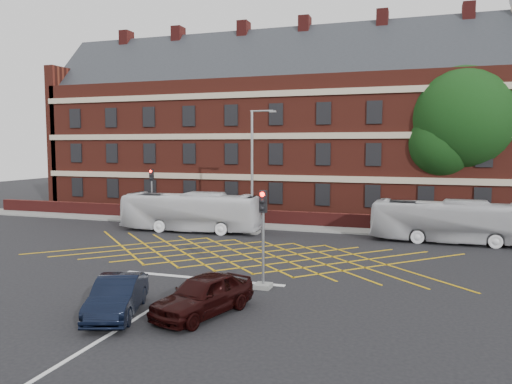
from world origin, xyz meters
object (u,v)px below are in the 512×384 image
(bus_right, at_px, (450,222))
(traffic_light_near, at_px, (263,248))
(car_navy, at_px, (117,296))
(car_maroon, at_px, (203,295))
(street_lamp, at_px, (253,192))
(traffic_light_far, at_px, (152,200))
(utility_cabinet, at_px, (212,282))
(bus_left, at_px, (190,212))
(deciduous_tree, at_px, (461,127))
(direction_signs, at_px, (137,204))

(bus_right, bearing_deg, traffic_light_near, 149.91)
(car_navy, xyz_separation_m, car_maroon, (2.98, 1.01, 0.05))
(traffic_light_near, bearing_deg, car_navy, -129.21)
(street_lamp, bearing_deg, traffic_light_far, 163.67)
(traffic_light_far, bearing_deg, street_lamp, -16.33)
(traffic_light_far, relative_size, street_lamp, 0.50)
(street_lamp, bearing_deg, utility_cabinet, -78.47)
(bus_left, height_order, car_maroon, bus_left)
(bus_left, height_order, bus_right, bus_left)
(deciduous_tree, height_order, street_lamp, deciduous_tree)
(bus_left, relative_size, deciduous_tree, 0.82)
(bus_right, height_order, traffic_light_far, traffic_light_far)
(traffic_light_far, relative_size, direction_signs, 1.94)
(car_maroon, xyz_separation_m, direction_signs, (-14.66, 19.41, 0.63))
(utility_cabinet, bearing_deg, bus_left, 119.00)
(car_maroon, height_order, direction_signs, direction_signs)
(deciduous_tree, height_order, utility_cabinet, deciduous_tree)
(bus_left, relative_size, street_lamp, 1.18)
(bus_right, relative_size, deciduous_tree, 0.79)
(car_navy, xyz_separation_m, direction_signs, (-11.69, 20.41, 0.68))
(car_navy, bearing_deg, traffic_light_near, 31.08)
(street_lamp, bearing_deg, traffic_light_near, -69.58)
(car_maroon, bearing_deg, car_navy, -143.90)
(deciduous_tree, distance_m, utility_cabinet, 26.82)
(car_navy, xyz_separation_m, traffic_light_near, (4.04, 4.95, 1.06))
(car_maroon, height_order, utility_cabinet, car_maroon)
(bus_right, relative_size, street_lamp, 1.14)
(bus_right, distance_m, car_navy, 22.15)
(traffic_light_far, distance_m, street_lamp, 10.17)
(car_maroon, bearing_deg, bus_right, 79.34)
(traffic_light_far, bearing_deg, deciduous_tree, 15.15)
(deciduous_tree, relative_size, traffic_light_near, 2.90)
(bus_left, relative_size, traffic_light_far, 2.38)
(traffic_light_near, bearing_deg, traffic_light_far, 132.76)
(bus_right, relative_size, car_navy, 2.31)
(traffic_light_near, distance_m, direction_signs, 22.06)
(bus_left, bearing_deg, car_maroon, -156.28)
(street_lamp, bearing_deg, bus_left, -172.62)
(car_navy, bearing_deg, bus_left, 87.48)
(car_navy, height_order, direction_signs, direction_signs)
(deciduous_tree, relative_size, utility_cabinet, 15.37)
(car_navy, bearing_deg, direction_signs, 100.09)
(deciduous_tree, xyz_separation_m, traffic_light_far, (-23.76, -6.43, -5.88))
(car_maroon, relative_size, direction_signs, 2.00)
(car_navy, height_order, street_lamp, street_lamp)
(traffic_light_near, height_order, street_lamp, street_lamp)
(bus_left, height_order, utility_cabinet, bus_left)
(car_maroon, bearing_deg, traffic_light_near, 92.31)
(car_navy, distance_m, car_maroon, 3.14)
(direction_signs, bearing_deg, bus_left, -27.03)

